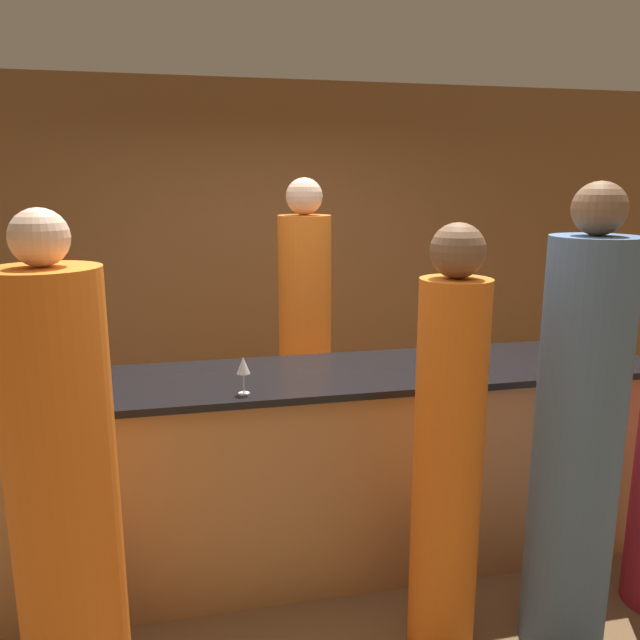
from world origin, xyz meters
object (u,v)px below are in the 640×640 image
object	(u,v)px
wine_bottle_1	(565,325)
guest_3	(448,457)
bartender	(305,349)
guest_0	(64,498)
guest_2	(577,443)

from	to	relation	value
wine_bottle_1	guest_3	bearing A→B (deg)	-140.57
bartender	guest_0	distance (m)	2.00
guest_2	guest_3	world-z (taller)	guest_2
guest_0	guest_3	size ratio (longest dim) A/B	1.04
guest_0	guest_3	world-z (taller)	guest_0
guest_2	guest_3	xyz separation A→B (m)	(-0.53, 0.10, -0.06)
bartender	guest_2	bearing A→B (deg)	116.76
guest_0	guest_3	xyz separation A→B (m)	(1.50, 0.05, -0.01)
wine_bottle_1	bartender	bearing A→B (deg)	156.27
guest_0	guest_2	size ratio (longest dim) A/B	0.96
bartender	guest_0	size ratio (longest dim) A/B	1.06
bartender	guest_2	xyz separation A→B (m)	(0.84, -1.66, -0.02)
guest_0	wine_bottle_1	world-z (taller)	guest_0
guest_3	wine_bottle_1	bearing A→B (deg)	39.43
bartender	guest_3	distance (m)	1.59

